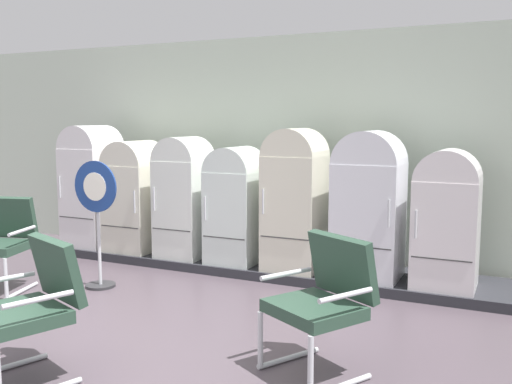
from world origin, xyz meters
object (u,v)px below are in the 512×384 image
Objects in this scene: refrigerator_5 at (369,201)px; sign_stand at (97,221)px; refrigerator_1 at (135,192)px; armchair_left at (0,237)px; armchair_right at (324,296)px; armchair_center at (34,300)px; refrigerator_4 at (295,195)px; refrigerator_2 at (184,193)px; refrigerator_0 at (92,182)px; refrigerator_3 at (236,201)px; refrigerator_6 at (447,215)px.

refrigerator_5 is 1.15× the size of sign_stand.
refrigerator_1 is 1.86m from armchair_left.
armchair_right is 1.00× the size of armchair_center.
refrigerator_4 is at bearing 33.23° from armchair_left.
refrigerator_2 is 1.30m from sign_stand.
sign_stand is at bearing -47.42° from refrigerator_0.
sign_stand is (1.18, -1.28, -0.25)m from refrigerator_0.
refrigerator_3 is 1.63m from sign_stand.
armchair_left is (-3.52, -1.76, -0.38)m from refrigerator_5.
armchair_right is at bearing -50.28° from refrigerator_3.
refrigerator_4 is (1.47, 0.01, 0.06)m from refrigerator_2.
refrigerator_2 is 1.08× the size of refrigerator_3.
refrigerator_0 is 2.95m from refrigerator_4.
refrigerator_1 is 1.46× the size of armchair_left.
refrigerator_3 reaches higher than armchair_center.
refrigerator_5 is at bearing 64.11° from armchair_center.
refrigerator_6 is (2.40, -0.01, 0.01)m from refrigerator_3.
refrigerator_6 is at bearing -0.37° from refrigerator_4.
armchair_left is (-1.92, -1.75, -0.28)m from refrigerator_3.
refrigerator_0 is at bearing 132.58° from sign_stand.
refrigerator_2 reaches higher than armchair_left.
armchair_left is 0.71× the size of sign_stand.
refrigerator_2 reaches higher than refrigerator_3.
refrigerator_4 is at bearing 179.63° from refrigerator_6.
refrigerator_0 is at bearing 179.50° from refrigerator_3.
refrigerator_0 is 2.20m from refrigerator_3.
refrigerator_4 is (2.24, -0.03, 0.10)m from refrigerator_1.
refrigerator_6 is 3.95m from armchair_center.
refrigerator_1 reaches higher than refrigerator_6.
refrigerator_1 is at bearing 176.86° from refrigerator_2.
armchair_left is 2.43m from armchair_center.
refrigerator_0 is 1.01× the size of refrigerator_4.
refrigerator_5 is 2.27m from armchair_right.
refrigerator_5 reaches higher than refrigerator_2.
armchair_left is at bearing -151.37° from sign_stand.
refrigerator_4 reaches higher than armchair_right.
refrigerator_3 is 0.87× the size of refrigerator_5.
armchair_left is (-4.32, -1.74, -0.29)m from refrigerator_6.
sign_stand is (-1.07, 1.91, 0.16)m from armchair_center.
refrigerator_4 reaches higher than refrigerator_5.
refrigerator_0 reaches higher than refrigerator_4.
refrigerator_3 is 0.76m from refrigerator_4.
refrigerator_5 is (1.60, 0.01, 0.11)m from refrigerator_3.
armchair_right is at bearing -34.01° from refrigerator_1.
sign_stand is (0.90, 0.49, 0.16)m from armchair_left.
armchair_center is at bearing -126.60° from refrigerator_6.
refrigerator_0 is 1.76m from sign_stand.
refrigerator_0 is 1.65× the size of armchair_center.
sign_stand reaches higher than armchair_center.
refrigerator_4 is (2.95, -0.02, -0.01)m from refrigerator_0.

